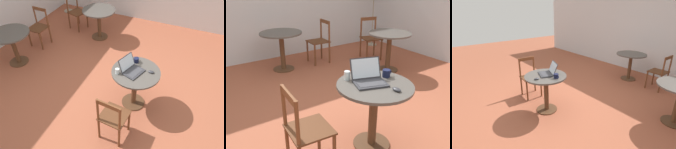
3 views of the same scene
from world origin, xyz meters
TOP-DOWN VIEW (x-y plane):
  - ground_plane at (0.00, 0.00)m, footprint 16.00×16.00m
  - wall_back at (0.00, 3.23)m, footprint 9.40×0.06m
  - cafe_table_near at (0.01, -0.37)m, footprint 0.80×0.80m
  - cafe_table_far at (0.12, 2.40)m, footprint 0.80×0.80m
  - chair_near_left at (-0.78, -0.30)m, footprint 0.43×0.43m
  - chair_far_right at (0.96, 2.37)m, footprint 0.41×0.41m
  - laptop at (-0.01, -0.29)m, footprint 0.42×0.41m
  - mouse at (0.08, -0.60)m, footprint 0.06×0.10m
  - mug at (0.25, -0.29)m, footprint 0.12×0.09m
  - drinking_glass at (-0.16, -0.10)m, footprint 0.06×0.06m

SIDE VIEW (x-z plane):
  - ground_plane at x=0.00m, z-range 0.00..0.00m
  - chair_near_left at x=-0.78m, z-range 0.01..0.90m
  - chair_far_right at x=0.96m, z-range 0.01..0.90m
  - cafe_table_near at x=0.01m, z-range 0.20..0.95m
  - cafe_table_far at x=0.12m, z-range 0.20..0.95m
  - mouse at x=0.08m, z-range 0.75..0.79m
  - mug at x=0.25m, z-range 0.75..0.84m
  - laptop at x=-0.01m, z-range 0.69..0.92m
  - drinking_glass at x=-0.16m, z-range 0.75..0.85m
  - wall_back at x=0.00m, z-range 0.00..2.70m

